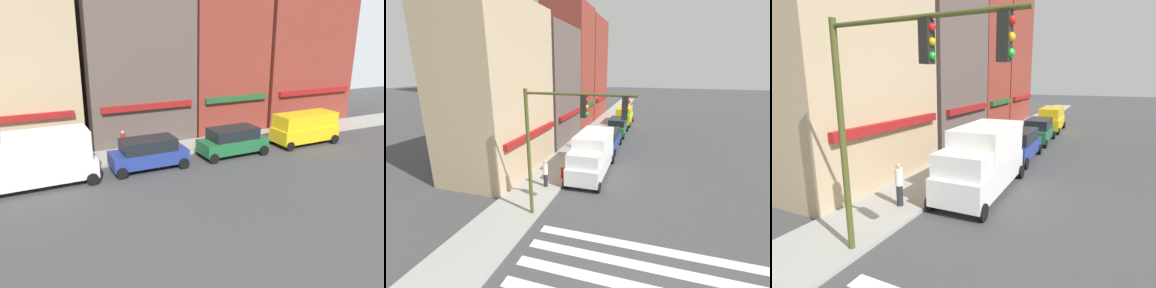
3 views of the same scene
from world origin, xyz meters
TOP-DOWN VIEW (x-y plane):
  - storefront_row at (23.19, 11.50)m, footprint 32.74×5.30m
  - box_truck_white at (11.23, 4.70)m, footprint 6.23×2.42m
  - suv_blue at (17.47, 4.70)m, footprint 4.70×2.12m
  - suv_green at (23.47, 4.70)m, footprint 4.75×2.12m
  - van_yellow at (29.70, 4.70)m, footprint 5.04×2.22m
  - pedestrian_red_jacket at (16.55, 7.16)m, footprint 0.32×0.32m
  - fire_hydrant at (9.48, 6.40)m, footprint 0.24×0.24m

SIDE VIEW (x-z plane):
  - fire_hydrant at x=9.48m, z-range 0.19..1.03m
  - suv_blue at x=17.47m, z-range 0.06..2.00m
  - suv_green at x=23.47m, z-range 0.06..2.00m
  - pedestrian_red_jacket at x=16.55m, z-range 0.19..1.96m
  - van_yellow at x=29.70m, z-range 0.12..2.46m
  - box_truck_white at x=11.23m, z-range 0.07..3.11m
  - storefront_row at x=23.19m, z-range -0.76..14.01m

